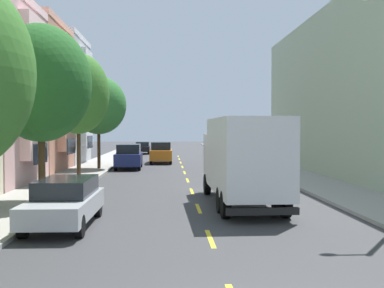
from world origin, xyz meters
TOP-DOWN VIEW (x-y plane):
  - ground_plane at (0.00, 30.00)m, footprint 160.00×160.00m
  - sidewalk_left at (-7.10, 28.00)m, footprint 3.20×120.00m
  - sidewalk_right at (7.10, 28.00)m, footprint 3.20×120.00m
  - lane_centerline_dashes at (0.00, 24.50)m, footprint 0.14×47.20m
  - townhouse_fifth_dove_grey at (-14.00, 35.95)m, footprint 11.42×7.93m
  - street_tree_second at (-6.40, 13.42)m, footprint 4.12×4.12m
  - street_tree_third at (-6.40, 21.42)m, footprint 3.60×3.60m
  - street_tree_farthest at (-6.40, 29.41)m, footprint 4.16×4.16m
  - delivery_box_truck at (1.81, 12.56)m, footprint 2.55×8.19m
  - parked_sedan_white at (-4.49, 36.41)m, footprint 1.93×4.55m
  - parked_wagon_silver at (-4.49, 9.01)m, footprint 1.88×4.72m
  - parked_wagon_red at (4.38, 46.43)m, footprint 1.88×4.72m
  - parked_suv_navy at (-4.22, 30.36)m, footprint 2.04×4.83m
  - parked_wagon_black at (-4.35, 52.67)m, footprint 1.90×4.73m
  - moving_orange_sedan at (-1.80, 36.37)m, footprint 1.95×4.80m

SIDE VIEW (x-z plane):
  - ground_plane at x=0.00m, z-range 0.00..0.00m
  - lane_centerline_dashes at x=0.00m, z-range 0.00..0.01m
  - sidewalk_left at x=-7.10m, z-range 0.00..0.14m
  - sidewalk_right at x=7.10m, z-range 0.00..0.14m
  - parked_sedan_white at x=-4.49m, z-range 0.03..1.46m
  - parked_wagon_silver at x=-4.49m, z-range 0.05..1.55m
  - parked_wagon_red at x=4.38m, z-range 0.05..1.55m
  - parked_wagon_black at x=-4.35m, z-range 0.05..1.55m
  - parked_suv_navy at x=-4.22m, z-range 0.02..1.95m
  - moving_orange_sedan at x=-1.80m, z-range 0.02..1.95m
  - delivery_box_truck at x=1.81m, z-range 0.22..3.75m
  - street_tree_farthest at x=-6.40m, z-range 1.42..8.38m
  - street_tree_second at x=-6.40m, z-range 1.35..8.63m
  - street_tree_third at x=-6.40m, z-range 1.47..8.87m
  - townhouse_fifth_dove_grey at x=-14.00m, z-range -0.20..11.12m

